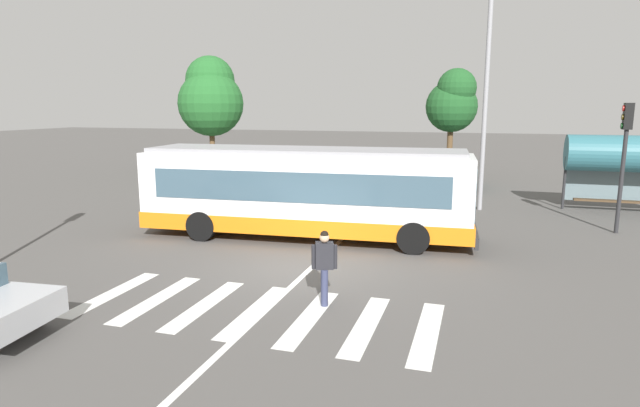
{
  "coord_description": "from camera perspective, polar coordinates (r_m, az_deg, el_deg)",
  "views": [
    {
      "loc": [
        4.55,
        -13.03,
        4.43
      ],
      "look_at": [
        -0.44,
        3.1,
        1.3
      ],
      "focal_mm": 29.44,
      "sensor_mm": 36.0,
      "label": 1
    }
  ],
  "objects": [
    {
      "name": "ground_plane",
      "position": [
        14.5,
        -1.99,
        -7.3
      ],
      "size": [
        160.0,
        160.0,
        0.0
      ],
      "primitive_type": "plane",
      "color": "#514F4C"
    },
    {
      "name": "city_transit_bus",
      "position": [
        17.7,
        -1.6,
        1.25
      ],
      "size": [
        11.31,
        3.31,
        3.06
      ],
      "color": "black",
      "rests_on": "ground_plane"
    },
    {
      "name": "pedestrian_crossing_street",
      "position": [
        11.83,
        0.48,
        -6.52
      ],
      "size": [
        0.55,
        0.38,
        1.72
      ],
      "color": "#333856",
      "rests_on": "ground_plane"
    },
    {
      "name": "parked_car_charcoal",
      "position": [
        30.31,
        4.38,
        3.53
      ],
      "size": [
        1.91,
        4.52,
        1.35
      ],
      "color": "black",
      "rests_on": "ground_plane"
    },
    {
      "name": "parked_car_silver",
      "position": [
        30.6,
        9.59,
        3.48
      ],
      "size": [
        1.99,
        4.56,
        1.35
      ],
      "color": "black",
      "rests_on": "ground_plane"
    },
    {
      "name": "parked_car_teal",
      "position": [
        30.22,
        14.85,
        3.19
      ],
      "size": [
        1.88,
        4.5,
        1.35
      ],
      "color": "black",
      "rests_on": "ground_plane"
    },
    {
      "name": "traffic_light_far_corner",
      "position": [
        21.01,
        30.2,
        5.36
      ],
      "size": [
        0.33,
        0.32,
        4.55
      ],
      "color": "#28282B",
      "rests_on": "ground_plane"
    },
    {
      "name": "bus_stop_shelter",
      "position": [
        25.49,
        29.87,
        4.59
      ],
      "size": [
        4.27,
        1.54,
        3.25
      ],
      "color": "#28282B",
      "rests_on": "ground_plane"
    },
    {
      "name": "twin_arm_street_lamp",
      "position": [
        23.56,
        17.7,
        13.46
      ],
      "size": [
        5.05,
        0.32,
        9.5
      ],
      "color": "#939399",
      "rests_on": "ground_plane"
    },
    {
      "name": "background_tree_left",
      "position": [
        36.55,
        -11.8,
        11.28
      ],
      "size": [
        4.35,
        4.35,
        7.78
      ],
      "color": "brown",
      "rests_on": "ground_plane"
    },
    {
      "name": "background_tree_right",
      "position": [
        34.4,
        14.25,
        10.7
      ],
      "size": [
        3.22,
        3.22,
        6.76
      ],
      "color": "brown",
      "rests_on": "ground_plane"
    },
    {
      "name": "crosswalk_painted_stripes",
      "position": [
        11.85,
        -7.06,
        -11.52
      ],
      "size": [
        7.92,
        3.17,
        0.01
      ],
      "color": "silver",
      "rests_on": "ground_plane"
    },
    {
      "name": "lane_center_line",
      "position": [
        16.27,
        0.9,
        -5.29
      ],
      "size": [
        0.16,
        24.0,
        0.01
      ],
      "primitive_type": "cube",
      "color": "silver",
      "rests_on": "ground_plane"
    }
  ]
}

